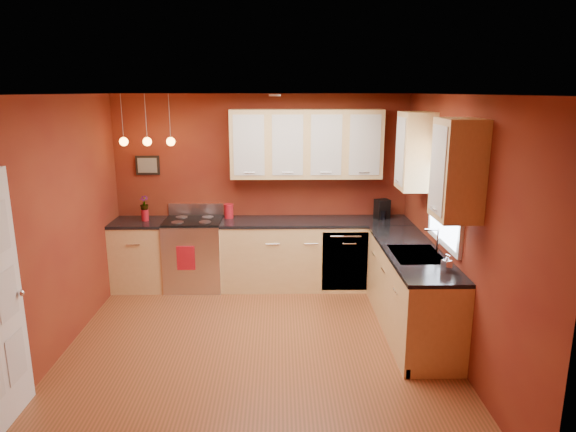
{
  "coord_description": "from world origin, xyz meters",
  "views": [
    {
      "loc": [
        0.24,
        -4.89,
        2.63
      ],
      "look_at": [
        0.34,
        1.0,
        1.19
      ],
      "focal_mm": 32.0,
      "sensor_mm": 36.0,
      "label": 1
    }
  ],
  "objects_px": {
    "coffee_maker": "(382,210)",
    "red_canister": "(229,211)",
    "sink": "(416,256)",
    "gas_range": "(194,253)",
    "soap_pump": "(447,263)"
  },
  "relations": [
    {
      "from": "gas_range",
      "to": "soap_pump",
      "type": "xyz_separation_m",
      "value": [
        2.76,
        -2.05,
        0.55
      ]
    },
    {
      "from": "sink",
      "to": "coffee_maker",
      "type": "distance_m",
      "value": 1.59
    },
    {
      "from": "red_canister",
      "to": "coffee_maker",
      "type": "xyz_separation_m",
      "value": [
        2.09,
        -0.06,
        0.02
      ]
    },
    {
      "from": "gas_range",
      "to": "coffee_maker",
      "type": "relative_size",
      "value": 4.26
    },
    {
      "from": "sink",
      "to": "soap_pump",
      "type": "xyz_separation_m",
      "value": [
        0.14,
        -0.55,
        0.11
      ]
    },
    {
      "from": "coffee_maker",
      "to": "red_canister",
      "type": "bearing_deg",
      "value": 158.68
    },
    {
      "from": "sink",
      "to": "coffee_maker",
      "type": "height_order",
      "value": "sink"
    },
    {
      "from": "sink",
      "to": "soap_pump",
      "type": "bearing_deg",
      "value": -75.74
    },
    {
      "from": "sink",
      "to": "red_canister",
      "type": "bearing_deg",
      "value": 142.72
    },
    {
      "from": "red_canister",
      "to": "soap_pump",
      "type": "bearing_deg",
      "value": -43.67
    },
    {
      "from": "gas_range",
      "to": "sink",
      "type": "distance_m",
      "value": 3.05
    },
    {
      "from": "coffee_maker",
      "to": "soap_pump",
      "type": "xyz_separation_m",
      "value": [
        0.2,
        -2.13,
        -0.03
      ]
    },
    {
      "from": "sink",
      "to": "soap_pump",
      "type": "distance_m",
      "value": 0.58
    },
    {
      "from": "coffee_maker",
      "to": "gas_range",
      "type": "bearing_deg",
      "value": 162.05
    },
    {
      "from": "red_canister",
      "to": "soap_pump",
      "type": "relative_size",
      "value": 1.13
    }
  ]
}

